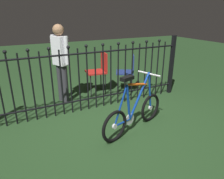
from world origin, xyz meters
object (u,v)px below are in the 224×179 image
Objects in this scene: bicycle at (134,112)px; chair_red at (99,68)px; person_visitor at (61,58)px; chair_navy at (128,69)px.

bicycle reaches higher than chair_red.
person_visitor is (-0.85, -0.13, 0.34)m from chair_red.
chair_red is 0.92m from person_visitor.
bicycle is 1.40× the size of chair_red.
bicycle reaches higher than chair_navy.
chair_red is 0.60× the size of person_visitor.
bicycle is 1.51× the size of chair_navy.
bicycle is 1.82m from person_visitor.
chair_navy is at bearing 62.61° from bicycle.
chair_navy is at bearing -3.28° from person_visitor.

